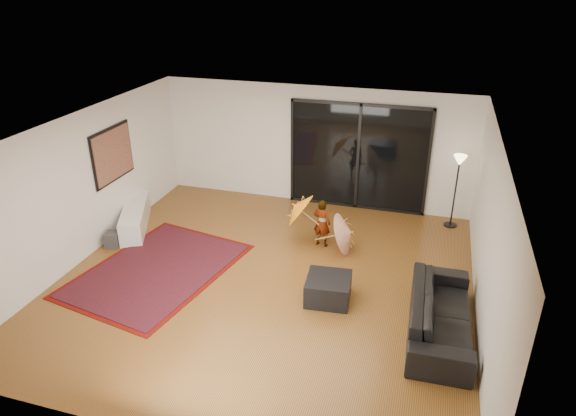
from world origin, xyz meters
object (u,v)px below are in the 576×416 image
at_px(sofa, 441,314).
at_px(ottoman, 328,289).
at_px(child, 322,223).
at_px(media_console, 135,217).

xyz_separation_m(sofa, ottoman, (-1.77, 0.35, -0.13)).
height_order(sofa, child, child).
distance_m(media_console, ottoman, 4.64).
relative_size(sofa, child, 2.33).
distance_m(ottoman, child, 1.85).
bearing_deg(sofa, child, 46.09).
bearing_deg(media_console, sofa, -40.35).
bearing_deg(sofa, media_console, 73.08).
xyz_separation_m(media_console, child, (3.91, 0.38, 0.25)).
distance_m(sofa, ottoman, 1.81).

